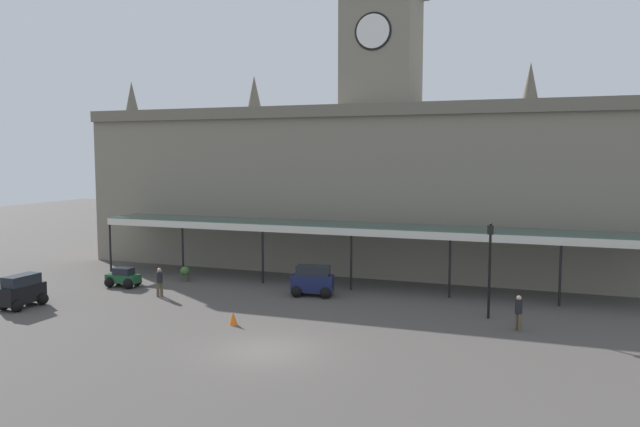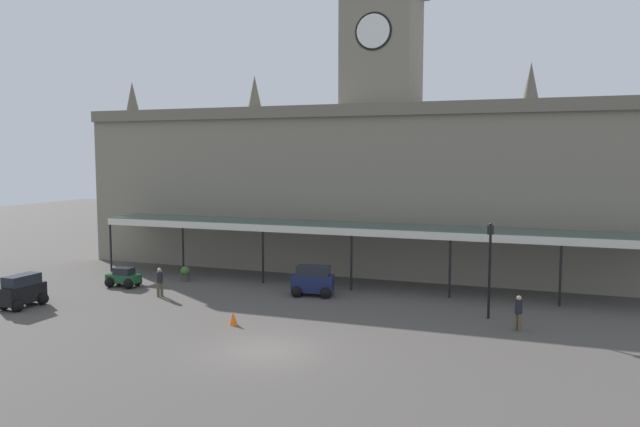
{
  "view_description": "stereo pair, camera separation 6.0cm",
  "coord_description": "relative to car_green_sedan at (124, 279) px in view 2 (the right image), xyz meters",
  "views": [
    {
      "loc": [
        10.49,
        -22.56,
        8.1
      ],
      "look_at": [
        0.0,
        6.63,
        5.15
      ],
      "focal_mm": 34.27,
      "sensor_mm": 36.0,
      "label": 1
    },
    {
      "loc": [
        10.54,
        -22.54,
        8.1
      ],
      "look_at": [
        0.0,
        6.63,
        5.15
      ],
      "focal_mm": 34.27,
      "sensor_mm": 36.0,
      "label": 2
    }
  ],
  "objects": [
    {
      "name": "pedestrian_beside_cars",
      "position": [
        3.68,
        -1.51,
        0.41
      ],
      "size": [
        0.34,
        0.35,
        1.67
      ],
      "color": "brown",
      "rests_on": "ground"
    },
    {
      "name": "car_green_sedan",
      "position": [
        0.0,
        0.0,
        0.0
      ],
      "size": [
        2.08,
        1.57,
        1.19
      ],
      "color": "#1E512D",
      "rests_on": "ground"
    },
    {
      "name": "car_navy_van",
      "position": [
        11.92,
        1.63,
        0.3
      ],
      "size": [
        2.52,
        1.84,
        1.77
      ],
      "color": "#19214C",
      "rests_on": "ground"
    },
    {
      "name": "car_black_van",
      "position": [
        -1.72,
        -6.14,
        0.3
      ],
      "size": [
        1.62,
        2.42,
        1.77
      ],
      "color": "black",
      "rests_on": "ground"
    },
    {
      "name": "station_building",
      "position": [
        13.56,
        10.93,
        5.83
      ],
      "size": [
        43.42,
        7.17,
        20.05
      ],
      "color": "gray",
      "rests_on": "ground"
    },
    {
      "name": "pedestrian_near_entrance",
      "position": [
        23.35,
        -1.77,
        0.41
      ],
      "size": [
        0.34,
        0.34,
        1.67
      ],
      "color": "brown",
      "rests_on": "ground"
    },
    {
      "name": "planter_forecourt_centre",
      "position": [
        2.69,
        2.71,
        -0.01
      ],
      "size": [
        0.6,
        0.6,
        0.96
      ],
      "color": "#47423D",
      "rests_on": "ground"
    },
    {
      "name": "victorian_lamppost",
      "position": [
        21.88,
        -0.0,
        2.49
      ],
      "size": [
        0.3,
        0.3,
        4.81
      ],
      "color": "black",
      "rests_on": "ground"
    },
    {
      "name": "entrance_canopy",
      "position": [
        13.56,
        5.13,
        3.18
      ],
      "size": [
        35.29,
        3.26,
        3.83
      ],
      "color": "#38564C",
      "rests_on": "ground"
    },
    {
      "name": "ground_plane",
      "position": [
        13.56,
        -8.32,
        -0.5
      ],
      "size": [
        140.0,
        140.0,
        0.0
      ],
      "primitive_type": "plane",
      "color": "#4C4844"
    },
    {
      "name": "traffic_cone",
      "position": [
        10.45,
        -5.35,
        -0.18
      ],
      "size": [
        0.4,
        0.4,
        0.65
      ],
      "primitive_type": "cone",
      "color": "orange",
      "rests_on": "ground"
    }
  ]
}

